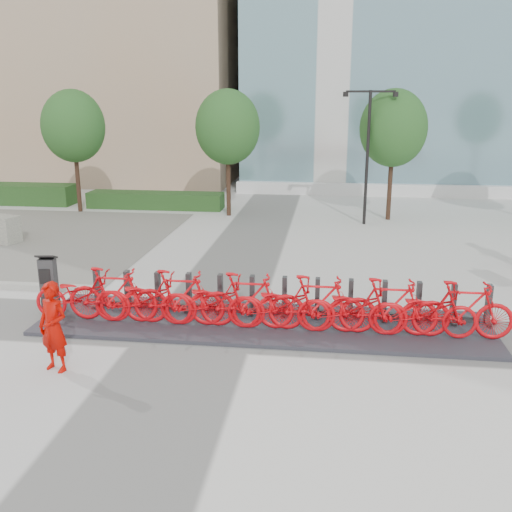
# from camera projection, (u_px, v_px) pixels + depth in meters

# --- Properties ---
(ground) EXTENTS (120.00, 120.00, 0.00)m
(ground) POSITION_uv_depth(u_px,v_px,m) (200.00, 327.00, 12.10)
(ground) COLOR silver
(hedge_b) EXTENTS (6.00, 1.20, 0.70)m
(hedge_b) POSITION_uv_depth(u_px,v_px,m) (156.00, 200.00, 25.25)
(hedge_b) COLOR #184019
(hedge_b) RESTS_ON ground
(tree_0) EXTENTS (2.60, 2.60, 5.10)m
(tree_0) POSITION_uv_depth(u_px,v_px,m) (73.00, 126.00, 23.61)
(tree_0) COLOR #312013
(tree_0) RESTS_ON ground
(tree_1) EXTENTS (2.60, 2.60, 5.10)m
(tree_1) POSITION_uv_depth(u_px,v_px,m) (228.00, 127.00, 22.80)
(tree_1) COLOR #312013
(tree_1) RESTS_ON ground
(tree_2) EXTENTS (2.60, 2.60, 5.10)m
(tree_2) POSITION_uv_depth(u_px,v_px,m) (393.00, 128.00, 22.00)
(tree_2) COLOR #312013
(tree_2) RESTS_ON ground
(streetlamp) EXTENTS (2.00, 0.20, 5.00)m
(streetlamp) POSITION_uv_depth(u_px,v_px,m) (368.00, 142.00, 21.29)
(streetlamp) COLOR black
(streetlamp) RESTS_ON ground
(dock_pad) EXTENTS (9.60, 2.40, 0.08)m
(dock_pad) POSITION_uv_depth(u_px,v_px,m) (263.00, 323.00, 12.22)
(dock_pad) COLOR #2F2F38
(dock_pad) RESTS_ON ground
(dock_rail_posts) EXTENTS (8.74, 0.50, 0.85)m
(dock_rail_posts) POSITION_uv_depth(u_px,v_px,m) (284.00, 296.00, 12.50)
(dock_rail_posts) COLOR #323133
(dock_rail_posts) RESTS_ON dock_pad
(bike_0) EXTENTS (2.03, 0.71, 1.07)m
(bike_0) POSITION_uv_depth(u_px,v_px,m) (80.00, 296.00, 12.21)
(bike_0) COLOR red
(bike_0) RESTS_ON dock_pad
(bike_1) EXTENTS (1.97, 0.56, 1.18)m
(bike_1) POSITION_uv_depth(u_px,v_px,m) (112.00, 295.00, 12.11)
(bike_1) COLOR red
(bike_1) RESTS_ON dock_pad
(bike_2) EXTENTS (2.03, 0.71, 1.07)m
(bike_2) POSITION_uv_depth(u_px,v_px,m) (145.00, 299.00, 12.04)
(bike_2) COLOR red
(bike_2) RESTS_ON dock_pad
(bike_3) EXTENTS (1.97, 0.56, 1.18)m
(bike_3) POSITION_uv_depth(u_px,v_px,m) (178.00, 297.00, 11.93)
(bike_3) COLOR red
(bike_3) RESTS_ON dock_pad
(bike_4) EXTENTS (2.03, 0.71, 1.07)m
(bike_4) POSITION_uv_depth(u_px,v_px,m) (212.00, 302.00, 11.86)
(bike_4) COLOR red
(bike_4) RESTS_ON dock_pad
(bike_5) EXTENTS (1.97, 0.56, 1.18)m
(bike_5) POSITION_uv_depth(u_px,v_px,m) (246.00, 300.00, 11.75)
(bike_5) COLOR red
(bike_5) RESTS_ON dock_pad
(bike_6) EXTENTS (2.03, 0.71, 1.07)m
(bike_6) POSITION_uv_depth(u_px,v_px,m) (281.00, 305.00, 11.68)
(bike_6) COLOR red
(bike_6) RESTS_ON dock_pad
(bike_7) EXTENTS (1.97, 0.56, 1.18)m
(bike_7) POSITION_uv_depth(u_px,v_px,m) (316.00, 304.00, 11.57)
(bike_7) COLOR red
(bike_7) RESTS_ON dock_pad
(bike_8) EXTENTS (2.03, 0.71, 1.07)m
(bike_8) POSITION_uv_depth(u_px,v_px,m) (352.00, 308.00, 11.50)
(bike_8) COLOR red
(bike_8) RESTS_ON dock_pad
(bike_9) EXTENTS (1.97, 0.56, 1.18)m
(bike_9) POSITION_uv_depth(u_px,v_px,m) (389.00, 307.00, 11.40)
(bike_9) COLOR red
(bike_9) RESTS_ON dock_pad
(bike_10) EXTENTS (2.03, 0.71, 1.07)m
(bike_10) POSITION_uv_depth(u_px,v_px,m) (425.00, 311.00, 11.32)
(bike_10) COLOR red
(bike_10) RESTS_ON dock_pad
(bike_11) EXTENTS (1.97, 0.56, 1.18)m
(bike_11) POSITION_uv_depth(u_px,v_px,m) (463.00, 310.00, 11.22)
(bike_11) COLOR red
(bike_11) RESTS_ON dock_pad
(kiosk) EXTENTS (0.45, 0.40, 1.32)m
(kiosk) POSITION_uv_depth(u_px,v_px,m) (49.00, 283.00, 12.73)
(kiosk) COLOR #323133
(kiosk) RESTS_ON dock_pad
(worker_red) EXTENTS (0.69, 0.56, 1.64)m
(worker_red) POSITION_uv_depth(u_px,v_px,m) (53.00, 327.00, 10.00)
(worker_red) COLOR #AF0700
(worker_red) RESTS_ON ground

